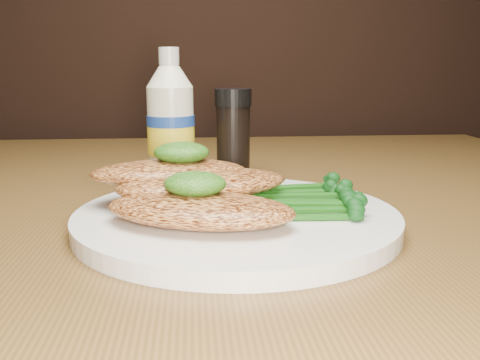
{
  "coord_description": "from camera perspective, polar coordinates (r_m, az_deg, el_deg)",
  "views": [
    {
      "loc": [
        0.08,
        0.45,
        0.89
      ],
      "look_at": [
        0.12,
        0.9,
        0.79
      ],
      "focal_mm": 40.81,
      "sensor_mm": 36.0,
      "label": 1
    }
  ],
  "objects": [
    {
      "name": "broccolini_bundle",
      "position": [
        0.47,
        5.72,
        -1.69
      ],
      "size": [
        0.16,
        0.14,
        0.02
      ],
      "primitive_type": null,
      "rotation": [
        0.0,
        0.0,
        -0.35
      ],
      "color": "#175011",
      "rests_on": "plate"
    },
    {
      "name": "pesto_back",
      "position": [
        0.48,
        -6.14,
        2.88
      ],
      "size": [
        0.05,
        0.05,
        0.02
      ],
      "primitive_type": "ellipsoid",
      "rotation": [
        0.0,
        0.0,
        -0.05
      ],
      "color": "black",
      "rests_on": "chicken_back"
    },
    {
      "name": "plate",
      "position": [
        0.46,
        -0.34,
        -4.1
      ],
      "size": [
        0.27,
        0.27,
        0.01
      ],
      "primitive_type": "cylinder",
      "color": "white",
      "rests_on": "dining_table"
    },
    {
      "name": "chicken_mid",
      "position": [
        0.47,
        -3.83,
        -0.4
      ],
      "size": [
        0.16,
        0.11,
        0.02
      ],
      "primitive_type": "ellipsoid",
      "rotation": [
        0.0,
        0.0,
        0.28
      ],
      "color": "#D08342",
      "rests_on": "plate"
    },
    {
      "name": "mayo_bottle",
      "position": [
        0.63,
        -7.28,
        6.64
      ],
      "size": [
        0.07,
        0.07,
        0.15
      ],
      "primitive_type": null,
      "rotation": [
        0.0,
        0.0,
        -0.3
      ],
      "color": "white",
      "rests_on": "dining_table"
    },
    {
      "name": "pesto_front",
      "position": [
        0.42,
        -4.73,
        -0.4
      ],
      "size": [
        0.06,
        0.06,
        0.02
      ],
      "primitive_type": "ellipsoid",
      "rotation": [
        0.0,
        0.0,
        -0.32
      ],
      "color": "black",
      "rests_on": "chicken_front"
    },
    {
      "name": "pepper_grinder",
      "position": [
        0.65,
        -0.71,
        4.87
      ],
      "size": [
        0.06,
        0.06,
        0.11
      ],
      "primitive_type": null,
      "rotation": [
        0.0,
        0.0,
        0.34
      ],
      "color": "black",
      "rests_on": "dining_table"
    },
    {
      "name": "chicken_back",
      "position": [
        0.48,
        -7.42,
        0.82
      ],
      "size": [
        0.14,
        0.08,
        0.02
      ],
      "primitive_type": "ellipsoid",
      "rotation": [
        0.0,
        0.0,
        0.1
      ],
      "color": "#D08342",
      "rests_on": "plate"
    },
    {
      "name": "chicken_front",
      "position": [
        0.42,
        -4.22,
        -3.08
      ],
      "size": [
        0.17,
        0.12,
        0.02
      ],
      "primitive_type": "ellipsoid",
      "rotation": [
        0.0,
        0.0,
        -0.33
      ],
      "color": "#D08342",
      "rests_on": "plate"
    }
  ]
}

